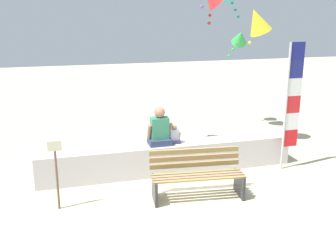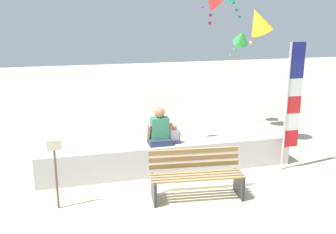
{
  "view_description": "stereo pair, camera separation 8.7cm",
  "coord_description": "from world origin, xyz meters",
  "views": [
    {
      "loc": [
        -2.1,
        -6.27,
        3.4
      ],
      "look_at": [
        -0.02,
        1.39,
        1.25
      ],
      "focal_mm": 41.72,
      "sensor_mm": 36.0,
      "label": 1
    },
    {
      "loc": [
        -2.01,
        -6.3,
        3.4
      ],
      "look_at": [
        -0.02,
        1.39,
        1.25
      ],
      "focal_mm": 41.72,
      "sensor_mm": 36.0,
      "label": 2
    }
  ],
  "objects": [
    {
      "name": "sign_post",
      "position": [
        -2.32,
        0.32,
        0.75
      ],
      "size": [
        0.24,
        0.04,
        1.27
      ],
      "color": "brown",
      "rests_on": "ground"
    },
    {
      "name": "ground_plane",
      "position": [
        0.0,
        0.0,
        0.0
      ],
      "size": [
        40.0,
        40.0,
        0.0
      ],
      "primitive_type": "plane",
      "color": "#C3B996"
    },
    {
      "name": "seawall_ledge",
      "position": [
        0.0,
        1.39,
        0.33
      ],
      "size": [
        5.56,
        0.5,
        0.65
      ],
      "primitive_type": "cube",
      "color": "beige",
      "rests_on": "ground"
    },
    {
      "name": "kite_yellow",
      "position": [
        2.53,
        2.53,
        3.18
      ],
      "size": [
        0.78,
        0.63,
        0.96
      ],
      "color": "yellow"
    },
    {
      "name": "person_adult",
      "position": [
        -0.19,
        1.42,
        0.97
      ],
      "size": [
        0.54,
        0.39,
        0.82
      ],
      "color": "navy",
      "rests_on": "seawall_ledge"
    },
    {
      "name": "flag_banner",
      "position": [
        2.59,
        0.92,
        1.56
      ],
      "size": [
        0.37,
        0.05,
        2.8
      ],
      "color": "#B7B7BC",
      "rests_on": "ground"
    },
    {
      "name": "kite_green",
      "position": [
        2.95,
        4.32,
        2.68
      ],
      "size": [
        0.61,
        0.68,
        0.88
      ],
      "color": "green"
    },
    {
      "name": "park_bench",
      "position": [
        0.21,
        0.14,
        0.42
      ],
      "size": [
        1.8,
        0.79,
        0.88
      ],
      "color": "#9B804C",
      "rests_on": "ground"
    },
    {
      "name": "person_child",
      "position": [
        0.13,
        1.42,
        0.82
      ],
      "size": [
        0.28,
        0.21,
        0.43
      ],
      "color": "#36334E",
      "rests_on": "seawall_ledge"
    }
  ]
}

